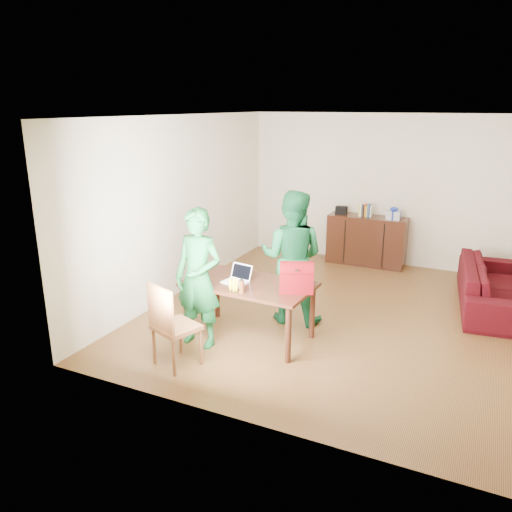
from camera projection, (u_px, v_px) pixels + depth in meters
The scene contains 10 objects.
room at pixel (345, 223), 6.74m from camera, with size 5.20×5.70×2.90m.
table at pixel (249, 289), 6.17m from camera, with size 1.61×0.96×0.74m.
chair at pixel (176, 341), 5.60m from camera, with size 0.57×0.56×0.99m.
person_near at pixel (198, 278), 5.95m from camera, with size 0.62×0.41×1.70m, color #125222.
person_far at pixel (292, 257), 6.61m from camera, with size 0.87×0.68×1.79m, color #13562C.
laptop at pixel (235, 280), 6.12m from camera, with size 0.33×0.26×0.21m.
bananas at pixel (234, 289), 5.86m from camera, with size 0.17×0.10×0.06m, color gold, non-canonical shape.
bottle at pixel (242, 286), 5.78m from camera, with size 0.06×0.06×0.18m, color #5A2D14.
red_bag at pixel (297, 280), 5.81m from camera, with size 0.39×0.23×0.29m, color #680608.
sofa at pixel (493, 286), 7.21m from camera, with size 2.19×0.86×0.64m, color #350610.
Camera 1 is at (1.74, -6.33, 2.84)m, focal length 35.00 mm.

